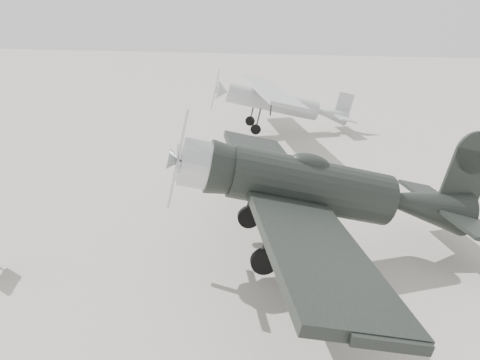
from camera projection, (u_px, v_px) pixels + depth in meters
The scene contains 3 objects.
ground at pixel (198, 228), 16.09m from camera, with size 160.00×160.00×0.00m, color gray.
lowwing_monoplane at pixel (325, 189), 13.35m from camera, with size 9.58×12.75×4.18m.
highwing_monoplane at pixel (278, 98), 28.66m from camera, with size 8.83×11.97×3.45m.
Camera 1 is at (5.19, -13.77, 6.86)m, focal length 35.00 mm.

